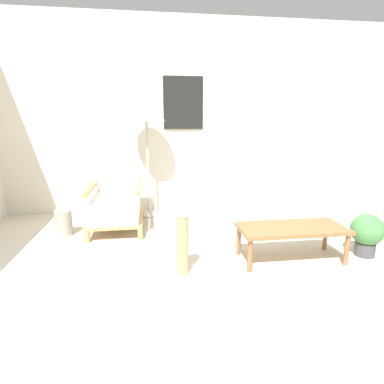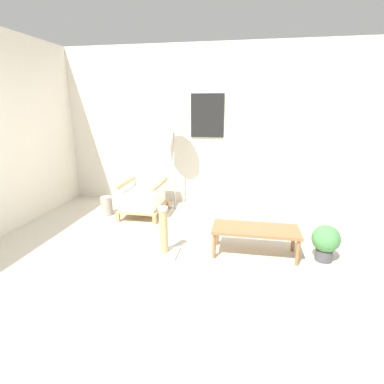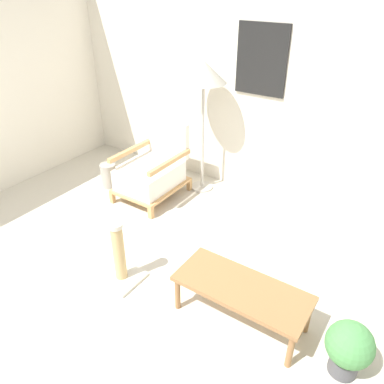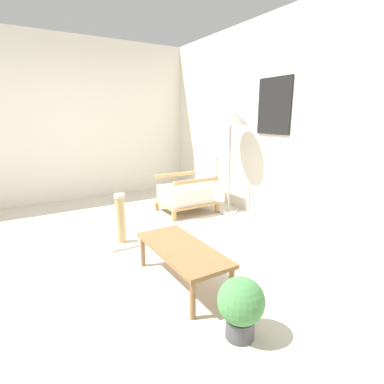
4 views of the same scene
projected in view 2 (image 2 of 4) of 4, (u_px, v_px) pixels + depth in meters
ground_plane at (164, 273)px, 3.18m from camera, size 14.00×14.00×0.00m
wall_back at (201, 127)px, 5.18m from camera, size 8.00×0.09×2.70m
armchair at (144, 195)px, 4.84m from camera, size 0.63×0.79×0.84m
floor_lamp at (173, 128)px, 4.92m from camera, size 0.51×0.51×1.54m
coffee_table at (255, 231)px, 3.50m from camera, size 1.01×0.43×0.34m
vase at (107, 206)px, 4.85m from camera, size 0.19×0.19×0.30m
potted_plant at (326, 241)px, 3.38m from camera, size 0.31×0.31×0.42m
scratching_post at (164, 238)px, 3.53m from camera, size 0.34×0.34×0.59m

